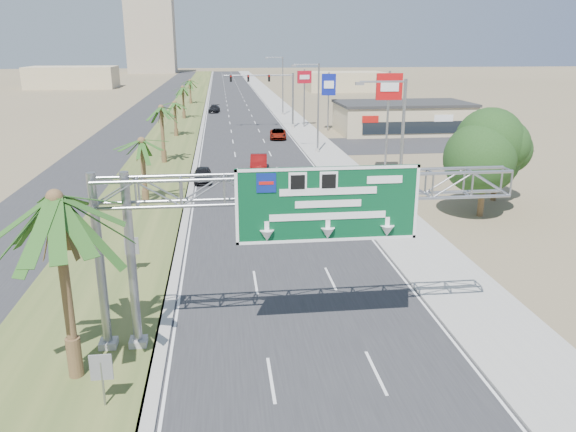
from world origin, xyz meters
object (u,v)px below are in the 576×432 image
(car_far, at_px, (214,109))
(pole_sign_red_far, at_px, (304,82))
(pole_sign_blue, at_px, (329,87))
(store_building, at_px, (402,118))
(car_mid_lane, at_px, (259,163))
(sign_gantry, at_px, (287,202))
(signal_mast, at_px, (279,95))
(car_right_lane, at_px, (278,134))
(pole_sign_red_near, at_px, (389,93))
(car_left_lane, at_px, (203,175))
(palm_near, at_px, (55,200))

(car_far, bearing_deg, pole_sign_red_far, -50.83)
(car_far, bearing_deg, pole_sign_blue, -49.89)
(store_building, relative_size, car_mid_lane, 3.88)
(sign_gantry, distance_m, car_far, 84.27)
(sign_gantry, xyz_separation_m, signal_mast, (6.23, 62.05, -1.21))
(car_right_lane, height_order, pole_sign_red_far, pole_sign_red_far)
(store_building, bearing_deg, signal_mast, 160.46)
(car_mid_lane, relative_size, car_right_lane, 1.01)
(signal_mast, xyz_separation_m, pole_sign_red_near, (6.81, -31.92, 2.80))
(store_building, bearing_deg, car_mid_lane, -134.13)
(pole_sign_red_near, height_order, pole_sign_red_far, pole_sign_red_near)
(signal_mast, relative_size, car_left_lane, 2.62)
(store_building, xyz_separation_m, pole_sign_red_far, (-13.00, 6.73, 4.70))
(store_building, height_order, pole_sign_red_far, pole_sign_red_far)
(palm_near, bearing_deg, car_left_lane, 82.82)
(car_left_lane, xyz_separation_m, car_far, (0.75, 54.90, -0.03))
(car_left_lane, bearing_deg, signal_mast, 71.87)
(car_mid_lane, relative_size, pole_sign_red_near, 0.48)
(car_far, bearing_deg, pole_sign_red_near, -66.31)
(sign_gantry, height_order, car_mid_lane, sign_gantry)
(sign_gantry, height_order, car_far, sign_gantry)
(store_building, xyz_separation_m, pole_sign_blue, (-10.06, 3.03, 4.16))
(palm_near, xyz_separation_m, pole_sign_blue, (21.14, 61.03, -0.77))
(palm_near, xyz_separation_m, car_left_lane, (3.91, 31.05, -6.26))
(car_left_lane, distance_m, pole_sign_red_far, 37.07)
(pole_sign_blue, bearing_deg, car_left_lane, -119.89)
(car_mid_lane, xyz_separation_m, pole_sign_red_far, (8.89, 29.29, 5.94))
(car_left_lane, height_order, car_mid_lane, car_mid_lane)
(car_right_lane, height_order, pole_sign_red_near, pole_sign_red_near)
(car_mid_lane, relative_size, pole_sign_blue, 0.56)
(car_mid_lane, height_order, pole_sign_red_far, pole_sign_red_far)
(signal_mast, relative_size, store_building, 0.57)
(car_mid_lane, xyz_separation_m, pole_sign_red_near, (11.88, -3.38, 6.88))
(sign_gantry, relative_size, pole_sign_red_far, 1.97)
(pole_sign_blue, relative_size, pole_sign_red_far, 0.97)
(store_building, xyz_separation_m, car_right_lane, (-18.00, -3.53, -1.36))
(palm_near, distance_m, pole_sign_blue, 64.59)
(palm_near, bearing_deg, store_building, 61.72)
(sign_gantry, bearing_deg, car_right_lane, 84.50)
(car_left_lane, xyz_separation_m, pole_sign_blue, (17.23, 29.98, 5.49))
(car_right_lane, xyz_separation_m, pole_sign_blue, (7.94, 6.56, 5.52))
(car_right_lane, distance_m, pole_sign_red_near, 24.81)
(car_left_lane, height_order, pole_sign_red_near, pole_sign_red_near)
(store_building, xyz_separation_m, pole_sign_red_near, (-10.01, -25.95, 5.65))
(car_right_lane, bearing_deg, car_far, 110.68)
(car_far, height_order, pole_sign_red_far, pole_sign_red_far)
(store_building, relative_size, car_far, 4.10)
(car_mid_lane, bearing_deg, pole_sign_red_far, 77.79)
(signal_mast, xyz_separation_m, pole_sign_red_far, (3.83, 0.75, 1.85))
(car_right_lane, distance_m, pole_sign_blue, 11.69)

